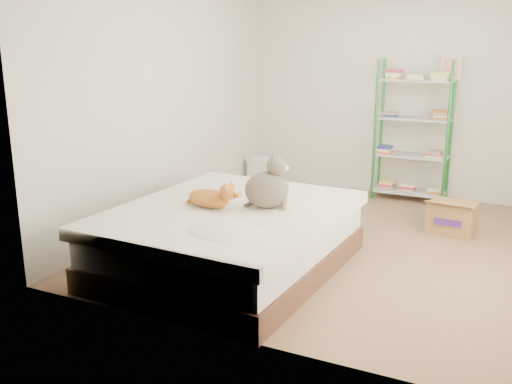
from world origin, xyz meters
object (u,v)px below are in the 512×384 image
Objects in this scene: white_bin at (261,171)px; grey_cat at (267,182)px; bed at (230,238)px; cardboard_box at (452,217)px; orange_cat at (208,196)px; shelf_unit at (413,133)px.

grey_cat is at bearing -63.76° from white_bin.
bed is 2.42m from cardboard_box.
bed is 4.96× the size of grey_cat.
grey_cat reaches higher than bed.
bed reaches higher than white_bin.
orange_cat is at bearing -156.59° from bed.
grey_cat reaches higher than orange_cat.
bed is 0.58m from grey_cat.
cardboard_box is at bearing 57.81° from orange_cat.
grey_cat is 2.88m from shelf_unit.
orange_cat is 3.19m from shelf_unit.
shelf_unit is 1.44m from cardboard_box.
orange_cat reaches higher than bed.
cardboard_box is (1.58, 1.83, -0.11)m from bed.
shelf_unit is 3.56× the size of cardboard_box.
orange_cat reaches higher than cardboard_box.
grey_cat is at bearing -103.06° from shelf_unit.
bed is 3.12m from shelf_unit.
grey_cat reaches higher than white_bin.
grey_cat is 0.26× the size of shelf_unit.
orange_cat is 0.96× the size of cardboard_box.
bed is at bearing -107.63° from shelf_unit.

